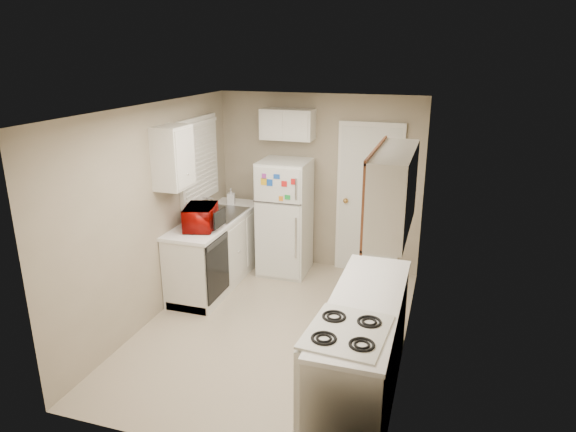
% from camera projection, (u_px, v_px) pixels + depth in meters
% --- Properties ---
extents(floor, '(3.80, 3.80, 0.00)m').
position_uv_depth(floor, '(274.00, 328.00, 5.68)').
color(floor, beige).
rests_on(floor, ground).
extents(ceiling, '(3.80, 3.80, 0.00)m').
position_uv_depth(ceiling, '(272.00, 108.00, 4.94)').
color(ceiling, white).
rests_on(ceiling, floor).
extents(wall_left, '(3.80, 3.80, 0.00)m').
position_uv_depth(wall_left, '(155.00, 213.00, 5.71)').
color(wall_left, gray).
rests_on(wall_left, floor).
extents(wall_right, '(3.80, 3.80, 0.00)m').
position_uv_depth(wall_right, '(411.00, 240.00, 4.91)').
color(wall_right, gray).
rests_on(wall_right, floor).
extents(wall_back, '(2.80, 2.80, 0.00)m').
position_uv_depth(wall_back, '(319.00, 183.00, 7.03)').
color(wall_back, gray).
rests_on(wall_back, floor).
extents(wall_front, '(2.80, 2.80, 0.00)m').
position_uv_depth(wall_front, '(185.00, 310.00, 3.59)').
color(wall_front, gray).
rests_on(wall_front, floor).
extents(left_counter, '(0.60, 1.80, 0.90)m').
position_uv_depth(left_counter, '(217.00, 250.00, 6.67)').
color(left_counter, silver).
rests_on(left_counter, floor).
extents(dishwasher, '(0.03, 0.58, 0.72)m').
position_uv_depth(dishwasher, '(217.00, 268.00, 6.03)').
color(dishwasher, black).
rests_on(dishwasher, floor).
extents(sink, '(0.54, 0.74, 0.16)m').
position_uv_depth(sink, '(220.00, 217.00, 6.68)').
color(sink, gray).
rests_on(sink, left_counter).
extents(microwave, '(0.55, 0.40, 0.33)m').
position_uv_depth(microwave, '(201.00, 216.00, 6.09)').
color(microwave, '#9D0803').
rests_on(microwave, left_counter).
extents(soap_bottle, '(0.12, 0.12, 0.22)m').
position_uv_depth(soap_bottle, '(231.00, 197.00, 7.08)').
color(soap_bottle, white).
rests_on(soap_bottle, left_counter).
extents(window_blinds, '(0.10, 0.98, 1.08)m').
position_uv_depth(window_blinds, '(199.00, 160.00, 6.53)').
color(window_blinds, silver).
rests_on(window_blinds, wall_left).
extents(upper_cabinet_left, '(0.30, 0.45, 0.70)m').
position_uv_depth(upper_cabinet_left, '(173.00, 157.00, 5.68)').
color(upper_cabinet_left, silver).
rests_on(upper_cabinet_left, wall_left).
extents(refrigerator, '(0.65, 0.63, 1.56)m').
position_uv_depth(refrigerator, '(285.00, 218.00, 6.91)').
color(refrigerator, silver).
rests_on(refrigerator, floor).
extents(cabinet_over_fridge, '(0.70, 0.30, 0.40)m').
position_uv_depth(cabinet_over_fridge, '(288.00, 124.00, 6.77)').
color(cabinet_over_fridge, silver).
rests_on(cabinet_over_fridge, wall_back).
extents(interior_door, '(0.86, 0.06, 2.08)m').
position_uv_depth(interior_door, '(369.00, 200.00, 6.85)').
color(interior_door, silver).
rests_on(interior_door, floor).
extents(right_counter, '(0.60, 2.00, 0.90)m').
position_uv_depth(right_counter, '(363.00, 347.00, 4.50)').
color(right_counter, silver).
rests_on(right_counter, floor).
extents(stove, '(0.64, 0.77, 0.88)m').
position_uv_depth(stove, '(345.00, 384.00, 4.02)').
color(stove, silver).
rests_on(stove, floor).
extents(upper_cabinet_right, '(0.30, 1.20, 0.70)m').
position_uv_depth(upper_cabinet_right, '(394.00, 191.00, 4.31)').
color(upper_cabinet_right, silver).
rests_on(upper_cabinet_right, wall_right).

